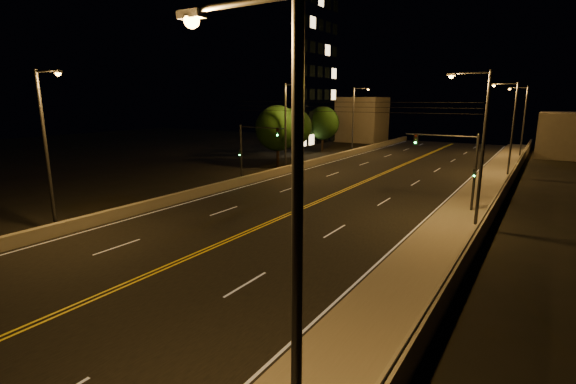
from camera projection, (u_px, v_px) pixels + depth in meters
The scene contains 23 objects.
road at pixel (279, 219), 28.68m from camera, with size 18.00×120.00×0.02m, color black.
sidewalk at pixel (442, 245), 23.04m from camera, with size 3.60×120.00×0.30m, color gray.
curb at pixel (408, 241), 24.03m from camera, with size 0.14×120.00×0.15m, color gray.
parapet_wall at pixel (475, 239), 22.04m from camera, with size 0.30×120.00×1.00m, color gray.
jersey_barrier at pixel (182, 197), 33.42m from camera, with size 0.45×120.00×0.78m, color gray.
distant_building_right at pixel (562, 135), 59.06m from camera, with size 6.00×10.00×6.20m, color gray.
distant_building_left at pixel (362, 119), 80.23m from camera, with size 8.00×8.00×8.38m, color gray.
parapet_rail at pixel (476, 230), 21.92m from camera, with size 0.06×0.06×120.00m, color black.
lane_markings at pixel (278, 219), 28.62m from camera, with size 17.32×116.00×0.00m.
streetlight_0 at pixel (284, 245), 7.19m from camera, with size 2.55×0.28×9.73m.
streetlight_1 at pixel (479, 140), 25.39m from camera, with size 2.55×0.28×9.73m.
streetlight_2 at pixel (511, 124), 42.85m from camera, with size 2.55×0.28×9.73m.
streetlight_3 at pixel (522, 117), 57.46m from camera, with size 2.55×0.28×9.73m.
streetlight_4 at pixel (47, 142), 24.59m from camera, with size 2.55×0.28×9.73m.
streetlight_5 at pixel (287, 122), 46.55m from camera, with size 2.55×0.28×9.73m.
streetlight_6 at pixel (355, 116), 62.11m from camera, with size 2.55×0.28×9.73m.
traffic_signal_right at pixel (460, 163), 29.55m from camera, with size 5.11×0.31×5.69m.
traffic_signal_left at pixel (250, 147), 39.28m from camera, with size 5.11×0.31×5.69m.
overhead_wires at pixel (341, 107), 34.91m from camera, with size 22.00×0.03×0.83m.
building_tower at pixel (252, 63), 67.96m from camera, with size 24.00×15.00×28.67m.
tree_0 at pixel (278, 128), 49.87m from camera, with size 5.41×5.41×7.33m.
tree_1 at pixel (293, 127), 56.10m from camera, with size 5.11×5.11×6.92m.
tree_2 at pixel (323, 123), 64.60m from camera, with size 5.12×5.12×6.94m.
Camera 1 is at (15.23, -3.02, 8.06)m, focal length 26.00 mm.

